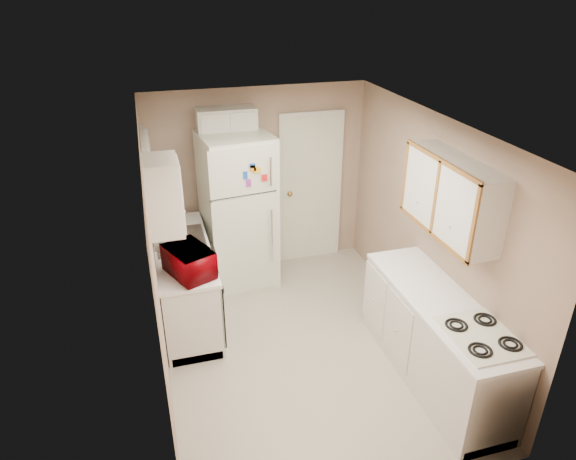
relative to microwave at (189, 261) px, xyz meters
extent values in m
plane|color=beige|center=(1.07, -0.29, -1.05)|extent=(3.80, 3.80, 0.00)
plane|color=white|center=(1.07, -0.29, 1.35)|extent=(3.80, 3.80, 0.00)
plane|color=tan|center=(-0.33, -0.29, 0.15)|extent=(3.80, 3.80, 0.00)
plane|color=tan|center=(2.47, -0.29, 0.15)|extent=(3.80, 3.80, 0.00)
plane|color=tan|center=(1.07, 1.61, 0.15)|extent=(2.80, 2.80, 0.00)
plane|color=tan|center=(1.07, -2.19, 0.15)|extent=(2.80, 2.80, 0.00)
cube|color=silver|center=(-0.03, 0.61, -0.60)|extent=(0.60, 1.80, 0.90)
cube|color=black|center=(0.26, 0.01, -0.56)|extent=(0.03, 0.58, 0.72)
cube|color=gray|center=(-0.03, 0.76, -0.19)|extent=(0.54, 0.74, 0.16)
imported|color=#7C0007|center=(0.00, 0.00, 0.00)|extent=(0.60, 0.48, 0.35)
imported|color=white|center=(-0.08, 1.05, -0.05)|extent=(0.12, 0.12, 0.20)
cube|color=silver|center=(-0.29, 0.76, 0.55)|extent=(0.10, 0.98, 1.08)
cube|color=silver|center=(-0.18, -0.07, 0.75)|extent=(0.30, 0.45, 0.70)
cube|color=silver|center=(0.72, 1.21, -0.07)|extent=(0.89, 0.87, 1.95)
cube|color=silver|center=(0.67, 1.46, 0.95)|extent=(0.70, 0.30, 0.40)
cube|color=silver|center=(1.77, 1.57, -0.03)|extent=(0.86, 0.06, 2.08)
cube|color=silver|center=(2.17, -1.09, -0.60)|extent=(0.60, 2.00, 0.90)
cube|color=silver|center=(2.22, -1.66, -0.64)|extent=(0.55, 0.68, 0.82)
cube|color=silver|center=(2.32, -0.79, 0.75)|extent=(0.30, 1.20, 0.70)
camera|label=1|loc=(-0.27, -4.50, 2.53)|focal=32.00mm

